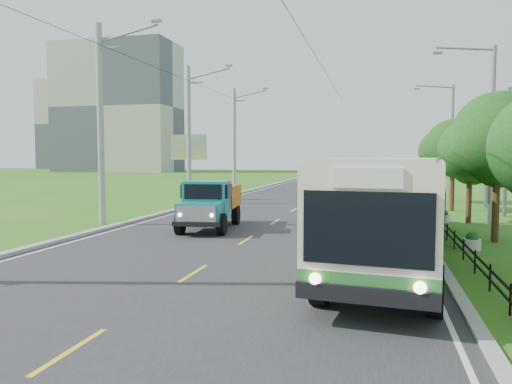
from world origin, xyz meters
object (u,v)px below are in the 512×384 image
at_px(billboard_left, 189,151).
at_px(bus, 401,198).
at_px(tree_back, 442,154).
at_px(streetlight_mid, 489,128).
at_px(streetlight_far, 450,138).
at_px(planter_far, 429,203).
at_px(tree_third, 499,143).
at_px(planter_mid, 444,217).
at_px(pole_near, 101,123).
at_px(tree_fifth, 454,150).
at_px(dump_truck, 210,201).
at_px(pole_mid, 189,134).
at_px(planter_near, 472,242).
at_px(pole_far, 235,140).
at_px(billboard_right, 497,126).
at_px(tree_fourth, 471,154).

relative_size(billboard_left, bus, 0.30).
distance_m(tree_back, streetlight_mid, 12.23).
relative_size(streetlight_far, planter_far, 13.54).
distance_m(tree_third, streetlight_far, 19.90).
bearing_deg(planter_mid, tree_back, 84.09).
height_order(pole_near, tree_fifth, pole_near).
height_order(pole_near, planter_mid, pole_near).
xyz_separation_m(tree_third, planter_far, (-1.26, 13.86, -3.70)).
bearing_deg(billboard_left, streetlight_mid, -26.40).
height_order(tree_fifth, dump_truck, tree_fifth).
bearing_deg(pole_near, planter_far, 37.63).
distance_m(tree_fifth, streetlight_far, 7.97).
height_order(pole_mid, planter_far, pole_mid).
bearing_deg(tree_third, planter_near, -120.41).
bearing_deg(tree_fifth, bus, -103.94).
xyz_separation_m(pole_far, streetlight_far, (18.90, -5.00, -0.19)).
distance_m(streetlight_mid, billboard_right, 6.24).
height_order(pole_near, tree_back, pole_near).
height_order(pole_near, pole_mid, same).
relative_size(pole_mid, tree_fifth, 1.72).
height_order(tree_fourth, bus, tree_fourth).
bearing_deg(dump_truck, streetlight_far, 49.49).
bearing_deg(streetlight_far, pole_far, 165.19).
relative_size(pole_far, billboard_left, 1.92).
bearing_deg(pole_far, tree_fifth, -35.36).
relative_size(tree_back, planter_mid, 8.21).
bearing_deg(streetlight_far, pole_mid, -159.68).
distance_m(pole_far, tree_third, 30.78).
relative_size(pole_mid, streetlight_far, 1.10).
height_order(pole_far, tree_third, pole_far).
bearing_deg(bus, pole_near, 169.25).
bearing_deg(tree_fifth, billboard_right, -3.30).
bearing_deg(pole_near, billboard_left, 94.72).
xyz_separation_m(pole_near, pole_mid, (0.00, 12.00, 0.00)).
relative_size(tree_third, tree_fourth, 1.11).
relative_size(pole_mid, billboard_left, 1.92).
bearing_deg(planter_mid, billboard_right, 58.34).
distance_m(pole_mid, bus, 22.00).
relative_size(billboard_left, billboard_right, 0.71).
xyz_separation_m(pole_far, dump_truck, (5.77, -24.17, -3.78)).
height_order(billboard_left, billboard_right, billboard_right).
bearing_deg(bus, planter_mid, 81.21).
xyz_separation_m(pole_far, streetlight_mid, (18.90, -19.00, -0.19)).
bearing_deg(billboard_right, streetlight_far, 101.71).
xyz_separation_m(pole_mid, planter_far, (16.86, 1.00, -4.81)).
xyz_separation_m(tree_back, planter_far, (-1.26, -4.14, -3.37)).
distance_m(pole_far, streetlight_far, 19.56).
bearing_deg(tree_fifth, streetlight_mid, -82.71).
bearing_deg(streetlight_far, tree_back, -112.92).
relative_size(tree_fifth, dump_truck, 1.02).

